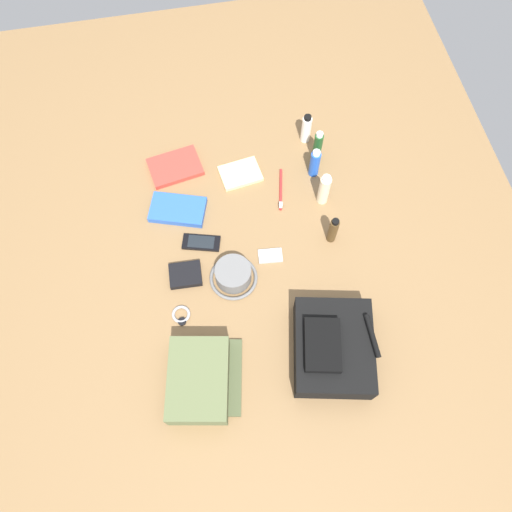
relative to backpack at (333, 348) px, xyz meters
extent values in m
cube|color=brown|center=(-0.37, -0.18, -0.07)|extent=(2.64, 2.02, 0.02)
cube|color=black|center=(0.00, 0.00, 0.00)|extent=(0.34, 0.30, 0.10)
cube|color=black|center=(0.00, -0.04, 0.06)|extent=(0.18, 0.14, 0.03)
cylinder|color=black|center=(0.00, 0.12, 0.06)|extent=(0.14, 0.02, 0.02)
cube|color=#56603D|center=(0.02, -0.43, -0.01)|extent=(0.28, 0.23, 0.10)
cube|color=#454D30|center=(0.02, -0.33, -0.05)|extent=(0.25, 0.11, 0.01)
cylinder|color=slate|center=(-0.31, -0.27, -0.02)|extent=(0.12, 0.12, 0.06)
torus|color=slate|center=(-0.31, -0.27, -0.05)|extent=(0.17, 0.17, 0.01)
cylinder|color=white|center=(-0.85, 0.11, 0.00)|extent=(0.04, 0.04, 0.12)
cylinder|color=black|center=(-0.85, 0.11, 0.07)|extent=(0.03, 0.03, 0.01)
cylinder|color=#19471E|center=(-0.75, 0.13, 0.01)|extent=(0.03, 0.03, 0.14)
cylinder|color=silver|center=(-0.75, 0.13, 0.09)|extent=(0.02, 0.02, 0.01)
cylinder|color=blue|center=(-0.69, 0.11, 0.00)|extent=(0.04, 0.04, 0.12)
cylinder|color=silver|center=(-0.69, 0.11, 0.07)|extent=(0.03, 0.03, 0.01)
cylinder|color=beige|center=(-0.57, 0.11, 0.01)|extent=(0.04, 0.04, 0.14)
cylinder|color=silver|center=(-0.57, 0.11, 0.09)|extent=(0.03, 0.03, 0.01)
cylinder|color=#473319|center=(-0.40, 0.10, 0.00)|extent=(0.03, 0.03, 0.12)
cylinder|color=black|center=(-0.40, 0.10, 0.07)|extent=(0.02, 0.02, 0.01)
cube|color=red|center=(-0.81, -0.41, -0.05)|extent=(0.17, 0.22, 0.02)
cube|color=white|center=(-0.81, -0.41, -0.05)|extent=(0.16, 0.21, 0.01)
cube|color=blue|center=(-0.62, -0.42, -0.04)|extent=(0.17, 0.23, 0.03)
cube|color=white|center=(-0.62, -0.42, -0.05)|extent=(0.16, 0.22, 0.02)
cube|color=black|center=(-0.47, -0.36, -0.05)|extent=(0.09, 0.14, 0.01)
cube|color=black|center=(-0.47, -0.36, -0.04)|extent=(0.07, 0.10, 0.00)
cube|color=#B7B7BC|center=(-0.37, -0.12, -0.05)|extent=(0.06, 0.09, 0.01)
cylinder|color=silver|center=(-0.37, -0.14, -0.05)|extent=(0.03, 0.03, 0.00)
torus|color=#99999E|center=(-0.22, -0.46, -0.05)|extent=(0.06, 0.06, 0.01)
cylinder|color=black|center=(-0.19, -0.46, -0.05)|extent=(0.03, 0.03, 0.01)
cylinder|color=red|center=(-0.64, -0.03, -0.05)|extent=(0.18, 0.05, 0.01)
cube|color=white|center=(-0.56, -0.05, -0.04)|extent=(0.02, 0.02, 0.01)
cube|color=black|center=(-0.35, -0.43, -0.04)|extent=(0.09, 0.11, 0.02)
cube|color=beige|center=(-0.73, -0.17, -0.05)|extent=(0.13, 0.16, 0.02)
camera|label=1|loc=(0.34, -0.31, 1.55)|focal=34.93mm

